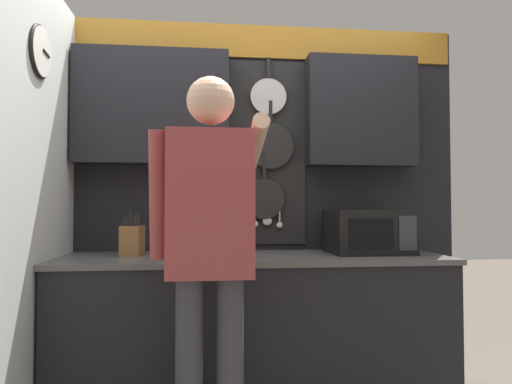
# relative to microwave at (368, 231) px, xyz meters

# --- Properties ---
(base_cabinet_counter) EXTENTS (2.18, 0.67, 0.89)m
(base_cabinet_counter) POSITION_rel_microwave_xyz_m (-0.69, -0.06, -0.58)
(base_cabinet_counter) COLOR black
(base_cabinet_counter) RESTS_ON ground_plane
(back_wall_unit) EXTENTS (2.75, 0.20, 2.35)m
(back_wall_unit) POSITION_rel_microwave_xyz_m (-0.70, 0.24, 0.43)
(back_wall_unit) COLOR black
(back_wall_unit) RESTS_ON ground_plane
(side_wall) EXTENTS (0.07, 1.60, 2.35)m
(side_wall) POSITION_rel_microwave_xyz_m (-1.80, -0.43, 0.16)
(side_wall) COLOR silver
(side_wall) RESTS_ON ground_plane
(microwave) EXTENTS (0.46, 0.39, 0.26)m
(microwave) POSITION_rel_microwave_xyz_m (0.00, 0.00, 0.00)
(microwave) COLOR black
(microwave) RESTS_ON base_cabinet_counter
(knife_block) EXTENTS (0.13, 0.16, 0.26)m
(knife_block) POSITION_rel_microwave_xyz_m (-1.38, 0.00, -0.04)
(knife_block) COLOR brown
(knife_block) RESTS_ON base_cabinet_counter
(utensil_crock) EXTENTS (0.13, 0.13, 0.35)m
(utensil_crock) POSITION_rel_microwave_xyz_m (-1.03, 0.00, -0.05)
(utensil_crock) COLOR white
(utensil_crock) RESTS_ON base_cabinet_counter
(person) EXTENTS (0.54, 0.67, 1.75)m
(person) POSITION_rel_microwave_xyz_m (-0.95, -0.61, 0.03)
(person) COLOR #383842
(person) RESTS_ON ground_plane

